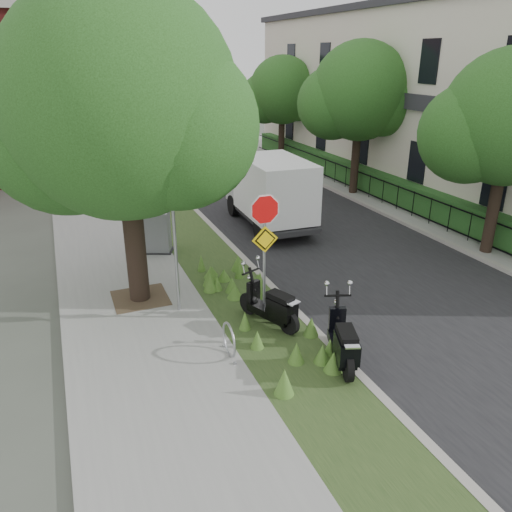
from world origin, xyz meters
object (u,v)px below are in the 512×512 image
Objects in this scene: sign_assembly at (265,233)px; scooter_far at (344,347)px; scooter_near at (275,310)px; utility_cabinet at (156,233)px; box_truck at (270,189)px.

sign_assembly reaches higher than scooter_far.
scooter_near is 1.35× the size of utility_cabinet.
scooter_near is (0.08, -0.43, -1.77)m from sign_assembly.
box_truck is at bearing 65.71° from sign_assembly.
sign_assembly is 3.08m from scooter_far.
scooter_far is 8.13m from utility_cabinet.
scooter_far is at bearing -73.98° from utility_cabinet.
scooter_far is at bearing -104.09° from box_truck.
scooter_far is at bearing -72.05° from scooter_near.
sign_assembly is at bearing -114.29° from box_truck.
utility_cabinet is at bearing 105.68° from sign_assembly.
utility_cabinet is (-4.53, -1.29, -0.71)m from box_truck.
sign_assembly is at bearing -74.32° from utility_cabinet.
sign_assembly is 0.64× the size of box_truck.
box_truck is 4.76m from utility_cabinet.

